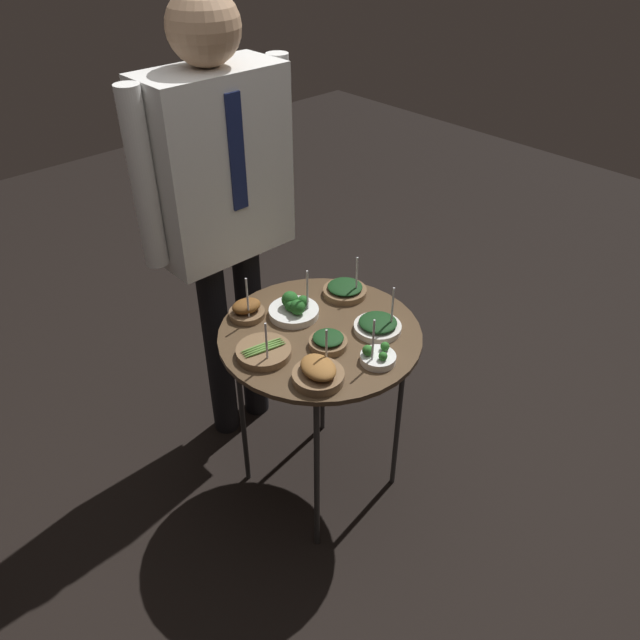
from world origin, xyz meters
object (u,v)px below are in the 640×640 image
(waiter_figure, at_px, (220,188))
(bowl_broccoli_center, at_px, (378,356))
(serving_cart, at_px, (320,345))
(bowl_spinach_front_left, at_px, (378,325))
(bowl_spinach_front_right, at_px, (328,341))
(bowl_roast_near_rim, at_px, (318,373))
(bowl_roast_back_left, at_px, (247,310))
(bowl_broccoli_front_center, at_px, (294,308))
(bowl_asparagus_mid_left, at_px, (264,352))
(bowl_spinach_mid_right, at_px, (345,290))

(waiter_figure, bearing_deg, bowl_broccoli_center, -87.15)
(serving_cart, distance_m, waiter_figure, 0.66)
(bowl_spinach_front_left, bearing_deg, bowl_broccoli_center, -137.45)
(serving_cart, relative_size, bowl_spinach_front_right, 5.89)
(serving_cart, relative_size, bowl_roast_near_rim, 4.55)
(bowl_broccoli_center, xyz_separation_m, bowl_roast_back_left, (-0.15, 0.48, 0.01))
(bowl_broccoli_front_center, bearing_deg, waiter_figure, 91.71)
(waiter_figure, bearing_deg, bowl_spinach_front_left, -75.81)
(bowl_spinach_front_right, bearing_deg, bowl_roast_back_left, 105.85)
(bowl_broccoli_front_center, bearing_deg, bowl_roast_back_left, 139.32)
(bowl_broccoli_center, xyz_separation_m, bowl_spinach_front_left, (0.12, 0.11, 0.00))
(serving_cart, bearing_deg, bowl_roast_near_rim, -134.09)
(bowl_spinach_front_right, distance_m, waiter_figure, 0.68)
(bowl_spinach_front_right, bearing_deg, bowl_broccoli_front_center, 80.43)
(bowl_broccoli_front_center, bearing_deg, bowl_spinach_front_right, -99.57)
(bowl_broccoli_front_center, distance_m, bowl_asparagus_mid_left, 0.24)
(bowl_broccoli_center, bearing_deg, bowl_spinach_mid_right, 60.23)
(serving_cart, xyz_separation_m, bowl_spinach_front_left, (0.15, -0.13, 0.07))
(bowl_spinach_mid_right, distance_m, bowl_asparagus_mid_left, 0.45)
(bowl_broccoli_front_center, relative_size, bowl_broccoli_center, 1.03)
(bowl_broccoli_front_center, relative_size, bowl_roast_back_left, 1.02)
(bowl_spinach_mid_right, relative_size, waiter_figure, 0.10)
(bowl_broccoli_center, bearing_deg, bowl_broccoli_front_center, 94.00)
(bowl_broccoli_center, distance_m, bowl_roast_near_rim, 0.21)
(bowl_spinach_front_right, distance_m, bowl_roast_near_rim, 0.17)
(bowl_spinach_front_left, bearing_deg, bowl_roast_near_rim, -170.73)
(bowl_spinach_front_right, height_order, bowl_spinach_front_left, bowl_spinach_front_left)
(bowl_spinach_mid_right, relative_size, bowl_roast_near_rim, 1.01)
(bowl_broccoli_center, xyz_separation_m, bowl_roast_near_rim, (-0.20, 0.06, 0.01))
(bowl_spinach_mid_right, xyz_separation_m, bowl_asparagus_mid_left, (-0.44, -0.08, -0.01))
(bowl_roast_near_rim, bearing_deg, bowl_spinach_front_left, 9.27)
(bowl_broccoli_center, xyz_separation_m, waiter_figure, (-0.04, 0.75, 0.34))
(bowl_roast_near_rim, bearing_deg, bowl_asparagus_mid_left, 102.21)
(waiter_figure, bearing_deg, bowl_roast_near_rim, -103.30)
(bowl_broccoli_front_center, height_order, bowl_spinach_front_left, bowl_broccoli_front_center)
(bowl_broccoli_center, relative_size, bowl_spinach_front_left, 1.00)
(bowl_roast_back_left, distance_m, bowl_roast_near_rim, 0.42)
(bowl_broccoli_front_center, distance_m, bowl_roast_near_rim, 0.36)
(bowl_spinach_mid_right, height_order, bowl_roast_near_rim, bowl_spinach_mid_right)
(bowl_asparagus_mid_left, distance_m, waiter_figure, 0.62)
(bowl_spinach_front_right, distance_m, bowl_broccoli_center, 0.17)
(bowl_spinach_mid_right, bearing_deg, serving_cart, -154.43)
(bowl_roast_back_left, height_order, bowl_roast_near_rim, bowl_roast_back_left)
(bowl_asparagus_mid_left, relative_size, bowl_roast_back_left, 1.02)
(serving_cart, xyz_separation_m, bowl_roast_near_rim, (-0.17, -0.18, 0.08))
(bowl_roast_back_left, bearing_deg, bowl_spinach_front_left, -53.17)
(serving_cart, relative_size, waiter_figure, 0.43)
(serving_cart, relative_size, bowl_broccoli_center, 4.28)
(bowl_broccoli_front_center, relative_size, bowl_roast_near_rim, 1.09)
(bowl_asparagus_mid_left, xyz_separation_m, bowl_roast_near_rim, (0.05, -0.21, 0.02))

